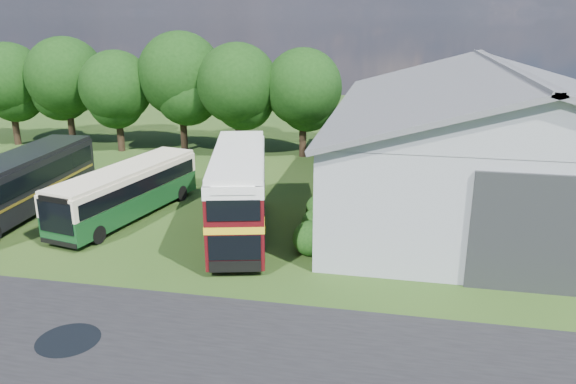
% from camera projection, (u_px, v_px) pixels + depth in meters
% --- Properties ---
extents(ground, '(120.00, 120.00, 0.00)m').
position_uv_depth(ground, '(146.00, 303.00, 22.05)').
color(ground, '#1D3C13').
rests_on(ground, ground).
extents(asphalt_road, '(60.00, 8.00, 0.02)m').
position_uv_depth(asphalt_road, '(191.00, 355.00, 18.69)').
color(asphalt_road, black).
rests_on(asphalt_road, ground).
extents(puddle, '(2.20, 2.20, 0.01)m').
position_uv_depth(puddle, '(68.00, 340.00, 19.52)').
color(puddle, black).
rests_on(puddle, ground).
extents(storage_shed, '(18.80, 24.80, 8.15)m').
position_uv_depth(storage_shed, '(496.00, 133.00, 32.92)').
color(storage_shed, gray).
rests_on(storage_shed, ground).
extents(tree_far_left, '(6.12, 6.12, 8.64)m').
position_uv_depth(tree_far_left, '(9.00, 79.00, 47.05)').
color(tree_far_left, black).
rests_on(tree_far_left, ground).
extents(tree_left_a, '(6.46, 6.46, 9.12)m').
position_uv_depth(tree_left_a, '(66.00, 76.00, 46.50)').
color(tree_left_a, black).
rests_on(tree_left_a, ground).
extents(tree_left_b, '(5.78, 5.78, 8.16)m').
position_uv_depth(tree_left_b, '(116.00, 87.00, 44.82)').
color(tree_left_b, black).
rests_on(tree_left_b, ground).
extents(tree_mid, '(6.80, 6.80, 9.60)m').
position_uv_depth(tree_mid, '(181.00, 75.00, 44.82)').
color(tree_mid, black).
rests_on(tree_mid, ground).
extents(tree_right_a, '(6.26, 6.26, 8.83)m').
position_uv_depth(tree_right_a, '(237.00, 84.00, 43.11)').
color(tree_right_a, black).
rests_on(tree_right_a, ground).
extents(tree_right_b, '(5.98, 5.98, 8.45)m').
position_uv_depth(tree_right_b, '(303.00, 87.00, 43.00)').
color(tree_right_b, black).
rests_on(tree_right_b, ground).
extents(shrub_front, '(1.70, 1.70, 1.70)m').
position_uv_depth(shrub_front, '(310.00, 253.00, 26.61)').
color(shrub_front, '#194714').
rests_on(shrub_front, ground).
extents(shrub_mid, '(1.60, 1.60, 1.60)m').
position_uv_depth(shrub_mid, '(317.00, 238.00, 28.48)').
color(shrub_mid, '#194714').
rests_on(shrub_mid, ground).
extents(shrub_back, '(1.80, 1.80, 1.80)m').
position_uv_depth(shrub_back, '(322.00, 224.00, 30.35)').
color(shrub_back, '#194714').
rests_on(shrub_back, ground).
extents(bus_green_single, '(4.50, 10.59, 2.85)m').
position_uv_depth(bus_green_single, '(127.00, 191.00, 30.88)').
color(bus_green_single, black).
rests_on(bus_green_single, ground).
extents(bus_maroon_double, '(4.92, 10.51, 4.38)m').
position_uv_depth(bus_maroon_double, '(239.00, 194.00, 28.27)').
color(bus_maroon_double, black).
rests_on(bus_maroon_double, ground).
extents(bus_dark_single, '(3.26, 12.21, 3.34)m').
position_uv_depth(bus_dark_single, '(18.00, 184.00, 31.22)').
color(bus_dark_single, black).
rests_on(bus_dark_single, ground).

